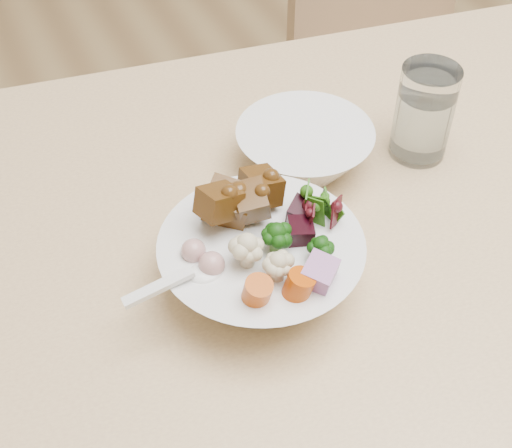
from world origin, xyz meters
name	(u,v)px	position (x,y,z in m)	size (l,w,h in m)	color
chair_far	(405,50)	(0.04, 0.68, 0.48)	(0.41, 0.41, 0.86)	tan
food_bowl	(262,259)	(-0.55, 0.08, 0.74)	(0.19, 0.19, 0.10)	white
soup_spoon	(193,277)	(-0.62, 0.07, 0.76)	(0.09, 0.03, 0.02)	white
water_glass	(423,116)	(-0.30, 0.19, 0.76)	(0.06, 0.06, 0.11)	silver
side_bowl	(304,149)	(-0.43, 0.22, 0.73)	(0.15, 0.15, 0.05)	white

